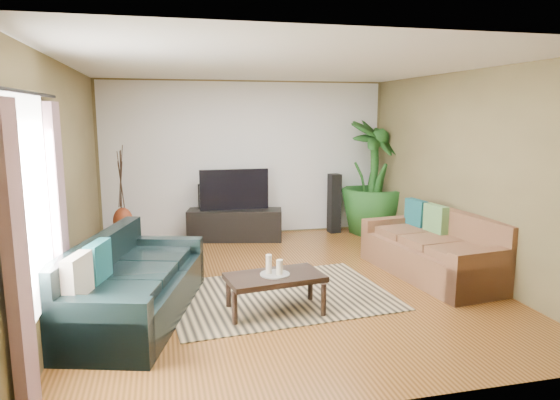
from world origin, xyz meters
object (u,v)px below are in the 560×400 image
object	(u,v)px
television	(234,189)
pedestal	(124,241)
speaker_left	(205,212)
speaker_right	(334,203)
sofa_left	(136,278)
potted_plant	(373,178)
sofa_right	(432,244)
vase	(123,221)
side_table	(121,252)
coffee_table	(275,293)
tv_stand	(235,225)

from	to	relation	value
television	pedestal	distance (m)	1.96
speaker_left	pedestal	xyz separation A→B (m)	(-1.30, -0.43, -0.31)
speaker_left	speaker_right	bearing A→B (deg)	-8.16
speaker_left	sofa_left	bearing A→B (deg)	-115.78
television	potted_plant	bearing A→B (deg)	-1.54
sofa_right	vase	distance (m)	4.63
speaker_right	side_table	bearing A→B (deg)	-163.51
coffee_table	sofa_right	bearing A→B (deg)	9.64
sofa_right	vase	size ratio (longest dim) A/B	4.93
sofa_left	potted_plant	bearing A→B (deg)	-37.18
potted_plant	pedestal	distance (m)	4.38
vase	speaker_right	bearing A→B (deg)	6.70
coffee_table	potted_plant	bearing A→B (deg)	43.42
pedestal	vase	xyz separation A→B (m)	(0.00, 0.00, 0.32)
tv_stand	side_table	distance (m)	2.16
pedestal	vase	distance (m)	0.32
coffee_table	side_table	world-z (taller)	side_table
coffee_table	tv_stand	size ratio (longest dim) A/B	0.65
speaker_right	sofa_left	bearing A→B (deg)	-141.11
potted_plant	speaker_right	bearing A→B (deg)	164.27
pedestal	side_table	size ratio (longest dim) A/B	0.67
speaker_right	speaker_left	bearing A→B (deg)	175.57
television	vase	xyz separation A→B (m)	(-1.80, -0.31, -0.39)
potted_plant	vase	size ratio (longest dim) A/B	4.75
coffee_table	tv_stand	distance (m)	3.22
coffee_table	speaker_left	size ratio (longest dim) A/B	1.08
speaker_left	speaker_right	world-z (taller)	speaker_right
speaker_right	vase	distance (m)	3.66
sofa_left	pedestal	xyz separation A→B (m)	(-0.31, 2.71, -0.26)
sofa_right	potted_plant	distance (m)	2.52
sofa_left	sofa_right	size ratio (longest dim) A/B	1.09
coffee_table	potted_plant	world-z (taller)	potted_plant
potted_plant	side_table	bearing A→B (deg)	-164.40
sofa_right	speaker_right	world-z (taller)	speaker_right
speaker_right	side_table	distance (m)	3.87
sofa_left	television	xyz separation A→B (m)	(1.49, 3.02, 0.45)
tv_stand	speaker_left	world-z (taller)	speaker_left
pedestal	vase	bearing A→B (deg)	0.00
sofa_right	pedestal	world-z (taller)	sofa_right
television	side_table	bearing A→B (deg)	-144.61
sofa_right	vase	world-z (taller)	sofa_right
sofa_left	side_table	bearing A→B (deg)	25.39
vase	side_table	xyz separation A→B (m)	(0.03, -0.95, -0.24)
television	potted_plant	xyz separation A→B (m)	(2.50, -0.07, 0.14)
side_table	tv_stand	bearing A→B (deg)	34.96
coffee_table	television	xyz separation A→B (m)	(0.04, 3.24, 0.66)
speaker_left	speaker_right	size ratio (longest dim) A/B	0.90
sofa_left	sofa_right	bearing A→B (deg)	-65.96
television	side_table	size ratio (longest dim) A/B	2.36
pedestal	tv_stand	bearing A→B (deg)	9.06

